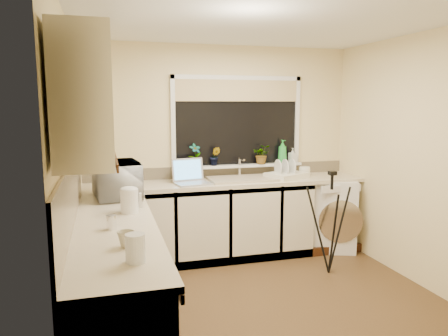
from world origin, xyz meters
TOP-DOWN VIEW (x-y plane):
  - floor at (0.00, 0.00)m, footprint 3.20×3.20m
  - ceiling at (0.00, 0.00)m, footprint 3.20×3.20m
  - wall_back at (0.00, 1.50)m, footprint 3.20×0.00m
  - wall_front at (0.00, -1.50)m, footprint 3.20×0.00m
  - wall_left at (-1.60, 0.00)m, footprint 0.00×3.00m
  - wall_right at (1.60, 0.00)m, footprint 0.00×3.00m
  - base_cabinet_back at (-0.33, 1.20)m, footprint 2.55×0.60m
  - base_cabinet_left at (-1.30, -0.30)m, footprint 0.54×2.40m
  - worktop_back at (0.00, 1.20)m, footprint 3.20×0.60m
  - worktop_left at (-1.30, -0.30)m, footprint 0.60×2.40m
  - upper_cabinet at (-1.44, -0.45)m, footprint 0.28×1.90m
  - splashback_left at (-1.59, -0.30)m, footprint 0.02×2.40m
  - splashback_back at (0.00, 1.49)m, footprint 3.20×0.02m
  - window_glass at (0.20, 1.49)m, footprint 1.50×0.02m
  - window_blind at (0.20, 1.46)m, footprint 1.50×0.02m
  - windowsill at (0.20, 1.43)m, footprint 1.60×0.14m
  - sink at (0.20, 1.20)m, footprint 0.82×0.46m
  - faucet at (0.20, 1.38)m, footprint 0.03×0.03m
  - washing_machine at (1.27, 1.18)m, footprint 0.78×0.77m
  - laptop at (-0.44, 1.15)m, footprint 0.41×0.37m
  - kettle at (-1.17, 0.02)m, footprint 0.14×0.14m
  - dish_rack at (0.71, 1.16)m, footprint 0.55×0.49m
  - tripod at (0.89, 0.43)m, footprint 0.64×0.64m
  - glass_jug at (-1.20, -1.11)m, footprint 0.11×0.11m
  - steel_jar at (-1.32, -0.42)m, footprint 0.07×0.07m
  - microwave at (-1.24, 0.66)m, footprint 0.47×0.64m
  - plant_a at (-0.34, 1.39)m, footprint 0.16×0.14m
  - plant_b at (-0.10, 1.41)m, footprint 0.14×0.13m
  - plant_d at (0.49, 1.39)m, footprint 0.25×0.23m
  - soap_bottle_green at (0.76, 1.41)m, footprint 0.14×0.14m
  - soap_bottle_clear at (0.89, 1.40)m, footprint 0.09×0.09m
  - cup_back at (1.01, 1.28)m, footprint 0.14×0.14m
  - cup_left at (-1.24, -0.83)m, footprint 0.14×0.14m

SIDE VIEW (x-z plane):
  - floor at x=0.00m, z-range 0.00..0.00m
  - base_cabinet_back at x=-0.33m, z-range 0.00..0.86m
  - base_cabinet_left at x=-1.30m, z-range 0.00..0.86m
  - washing_machine at x=1.27m, z-range 0.00..0.87m
  - tripod at x=0.89m, z-range 0.00..1.09m
  - worktop_back at x=0.00m, z-range 0.86..0.90m
  - worktop_left at x=-1.30m, z-range 0.86..0.90m
  - sink at x=0.20m, z-range 0.90..0.93m
  - dish_rack at x=0.71m, z-range 0.90..0.97m
  - cup_left at x=-1.24m, z-range 0.90..1.00m
  - steel_jar at x=-1.32m, z-range 0.90..1.00m
  - cup_back at x=1.01m, z-range 0.90..1.01m
  - splashback_back at x=0.00m, z-range 0.90..1.04m
  - laptop at x=-0.44m, z-range 0.84..1.11m
  - glass_jug at x=-1.20m, z-range 0.90..1.06m
  - kettle at x=-1.17m, z-range 0.90..1.09m
  - faucet at x=0.20m, z-range 0.90..1.14m
  - windowsill at x=0.20m, z-range 1.02..1.05m
  - microwave at x=-1.24m, z-range 0.90..1.23m
  - splashback_left at x=-1.59m, z-range 0.90..1.35m
  - soap_bottle_clear at x=0.89m, z-range 1.05..1.23m
  - plant_b at x=-0.10m, z-range 1.05..1.27m
  - plant_d at x=0.49m, z-range 1.05..1.28m
  - plant_a at x=-0.34m, z-range 1.05..1.32m
  - soap_bottle_green at x=0.76m, z-range 1.05..1.33m
  - wall_back at x=0.00m, z-range -0.38..2.83m
  - wall_front at x=0.00m, z-range -0.38..2.83m
  - wall_left at x=-1.60m, z-range -0.27..2.73m
  - wall_right at x=1.60m, z-range -0.27..2.73m
  - window_glass at x=0.20m, z-range 1.05..2.05m
  - upper_cabinet at x=-1.44m, z-range 1.45..2.15m
  - window_blind at x=0.20m, z-range 1.80..2.05m
  - ceiling at x=0.00m, z-range 2.45..2.45m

